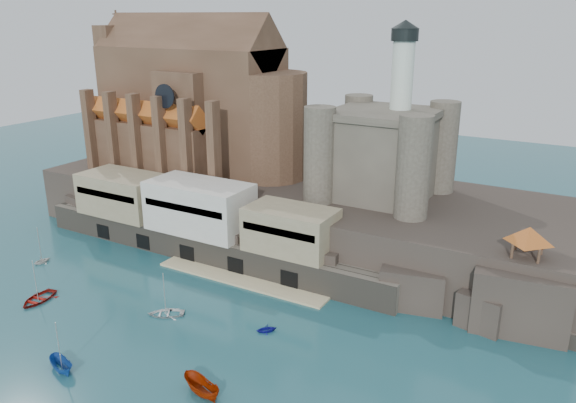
{
  "coord_description": "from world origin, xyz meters",
  "views": [
    {
      "loc": [
        48.43,
        -47.91,
        39.94
      ],
      "look_at": [
        2.62,
        32.0,
        9.31
      ],
      "focal_mm": 35.0,
      "sensor_mm": 36.0,
      "label": 1
    }
  ],
  "objects_px": {
    "church": "(198,108)",
    "castle_keep": "(383,149)",
    "boat_0": "(38,301)",
    "boat_2": "(62,370)",
    "pavilion": "(529,237)"
  },
  "relations": [
    {
      "from": "church",
      "to": "pavilion",
      "type": "distance_m",
      "value": 68.65
    },
    {
      "from": "church",
      "to": "boat_2",
      "type": "bearing_deg",
      "value": -68.59
    },
    {
      "from": "castle_keep",
      "to": "pavilion",
      "type": "height_order",
      "value": "castle_keep"
    },
    {
      "from": "church",
      "to": "castle_keep",
      "type": "height_order",
      "value": "church"
    },
    {
      "from": "boat_0",
      "to": "boat_2",
      "type": "bearing_deg",
      "value": -39.27
    },
    {
      "from": "church",
      "to": "boat_0",
      "type": "height_order",
      "value": "church"
    },
    {
      "from": "pavilion",
      "to": "boat_2",
      "type": "relative_size",
      "value": 1.34
    },
    {
      "from": "pavilion",
      "to": "boat_0",
      "type": "xyz_separation_m",
      "value": [
        -62.19,
        -28.23,
        -12.73
      ]
    },
    {
      "from": "castle_keep",
      "to": "boat_2",
      "type": "xyz_separation_m",
      "value": [
        -19.09,
        -53.08,
        -18.31
      ]
    },
    {
      "from": "boat_0",
      "to": "church",
      "type": "bearing_deg",
      "value": 85.49
    },
    {
      "from": "church",
      "to": "boat_0",
      "type": "bearing_deg",
      "value": -84.89
    },
    {
      "from": "church",
      "to": "castle_keep",
      "type": "bearing_deg",
      "value": -1.11
    },
    {
      "from": "church",
      "to": "pavilion",
      "type": "xyz_separation_m",
      "value": [
        66.13,
        -15.85,
        -9.4
      ]
    },
    {
      "from": "castle_keep",
      "to": "boat_2",
      "type": "height_order",
      "value": "castle_keep"
    },
    {
      "from": "church",
      "to": "boat_0",
      "type": "distance_m",
      "value": 49.48
    }
  ]
}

